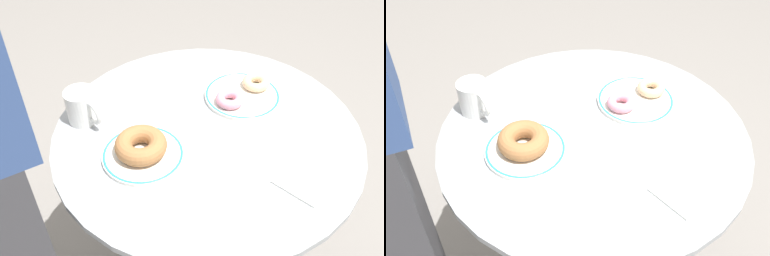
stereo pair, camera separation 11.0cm
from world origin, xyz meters
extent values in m
cylinder|color=#999EA3|center=(0.00, 0.00, 0.71)|extent=(0.78, 0.78, 0.02)
cylinder|color=#999EA3|center=(0.00, 0.00, 0.36)|extent=(0.06, 0.06, 0.67)
cylinder|color=white|center=(-0.17, 0.06, 0.72)|extent=(0.20, 0.20, 0.01)
torus|color=teal|center=(-0.17, 0.06, 0.72)|extent=(0.19, 0.19, 0.01)
cylinder|color=white|center=(0.17, 0.02, 0.72)|extent=(0.21, 0.21, 0.01)
torus|color=teal|center=(0.17, 0.02, 0.72)|extent=(0.20, 0.20, 0.01)
torus|color=#A36B3D|center=(-0.17, 0.06, 0.75)|extent=(0.17, 0.17, 0.04)
torus|color=#E0B789|center=(0.22, 0.01, 0.74)|extent=(0.09, 0.09, 0.03)
torus|color=pink|center=(0.12, 0.02, 0.74)|extent=(0.10, 0.10, 0.03)
cube|color=white|center=(0.03, -0.27, 0.72)|extent=(0.13, 0.11, 0.01)
cylinder|color=white|center=(-0.18, 0.27, 0.76)|extent=(0.08, 0.08, 0.09)
torus|color=white|center=(-0.18, 0.23, 0.77)|extent=(0.01, 0.07, 0.07)
camera|label=1|loc=(-0.64, -0.52, 1.47)|focal=41.28mm
camera|label=2|loc=(-0.56, -0.59, 1.47)|focal=41.28mm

